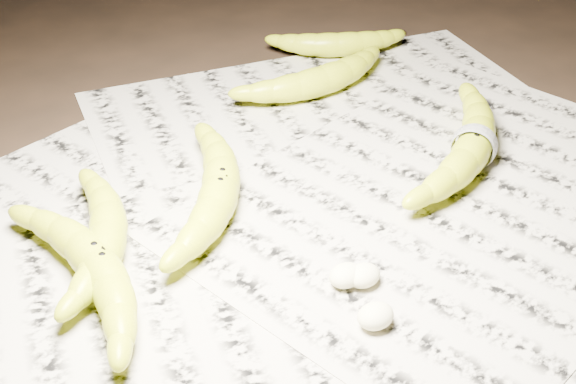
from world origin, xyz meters
TOP-DOWN VIEW (x-y plane):
  - ground at (0.00, 0.00)m, footprint 3.00×3.00m
  - newspaper_patch at (0.03, 0.02)m, footprint 0.90×0.70m
  - banana_left_a at (-0.17, 0.04)m, footprint 0.08×0.22m
  - banana_left_b at (-0.15, 0.07)m, footprint 0.15×0.19m
  - banana_center at (-0.02, 0.07)m, footprint 0.19×0.20m
  - banana_taped at (0.24, -0.04)m, footprint 0.24×0.17m
  - banana_upper_a at (0.22, 0.19)m, footprint 0.20×0.08m
  - banana_upper_b at (0.31, 0.26)m, footprint 0.17×0.14m
  - measuring_tape at (0.24, -0.04)m, footprint 0.03×0.05m
  - flesh_chunk_a at (-0.00, -0.10)m, footprint 0.03×0.03m
  - flesh_chunk_b at (-0.02, -0.15)m, footprint 0.03×0.03m
  - flesh_chunk_c at (0.01, -0.11)m, footprint 0.03×0.03m

SIDE VIEW (x-z plane):
  - ground at x=0.00m, z-range 0.00..0.00m
  - newspaper_patch at x=0.03m, z-range 0.00..0.01m
  - flesh_chunk_c at x=0.01m, z-range 0.01..0.03m
  - flesh_chunk_a at x=0.00m, z-range 0.01..0.03m
  - flesh_chunk_b at x=-0.02m, z-range 0.01..0.03m
  - banana_upper_b at x=0.31m, z-range 0.01..0.04m
  - banana_left_b at x=-0.15m, z-range 0.01..0.04m
  - banana_left_a at x=-0.17m, z-range 0.01..0.05m
  - banana_upper_a at x=0.22m, z-range 0.01..0.05m
  - banana_center at x=-0.02m, z-range 0.01..0.05m
  - measuring_tape at x=0.24m, z-range 0.00..0.05m
  - banana_taped at x=0.24m, z-range 0.01..0.05m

